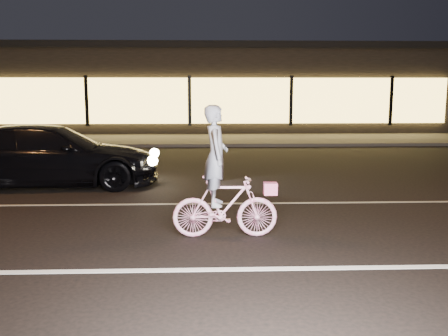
{
  "coord_description": "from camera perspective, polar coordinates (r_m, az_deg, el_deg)",
  "views": [
    {
      "loc": [
        0.7,
        -7.37,
        2.24
      ],
      "look_at": [
        1.0,
        0.6,
        0.93
      ],
      "focal_mm": 40.0,
      "sensor_mm": 36.0,
      "label": 1
    }
  ],
  "objects": [
    {
      "name": "sidewalk",
      "position": [
        20.5,
        -4.06,
        3.21
      ],
      "size": [
        30.0,
        4.0,
        0.12
      ],
      "primitive_type": "cube",
      "color": "#383533",
      "rests_on": "ground"
    },
    {
      "name": "lane_stripe_far",
      "position": [
        9.66,
        -6.23,
        -4.11
      ],
      "size": [
        60.0,
        0.1,
        0.01
      ],
      "primitive_type": "cube",
      "color": "gray",
      "rests_on": "ground"
    },
    {
      "name": "storefront",
      "position": [
        26.34,
        -3.68,
        9.12
      ],
      "size": [
        25.4,
        8.42,
        4.2
      ],
      "color": "black",
      "rests_on": "ground"
    },
    {
      "name": "lane_stripe_near",
      "position": [
        6.32,
        -8.52,
        -11.51
      ],
      "size": [
        60.0,
        0.12,
        0.01
      ],
      "primitive_type": "cube",
      "color": "silver",
      "rests_on": "ground"
    },
    {
      "name": "ground",
      "position": [
        7.73,
        -7.29,
        -7.59
      ],
      "size": [
        90.0,
        90.0,
        0.0
      ],
      "primitive_type": "plane",
      "color": "black",
      "rests_on": "ground"
    },
    {
      "name": "sedan",
      "position": [
        11.91,
        -19.09,
        1.35
      ],
      "size": [
        4.89,
        2.26,
        1.38
      ],
      "rotation": [
        0.0,
        0.0,
        1.64
      ],
      "color": "black",
      "rests_on": "ground"
    },
    {
      "name": "cyclist",
      "position": [
        7.39,
        -0.16,
        -2.68
      ],
      "size": [
        1.57,
        0.54,
        1.98
      ],
      "rotation": [
        0.0,
        0.0,
        1.57
      ],
      "color": "#FF4794",
      "rests_on": "ground"
    }
  ]
}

